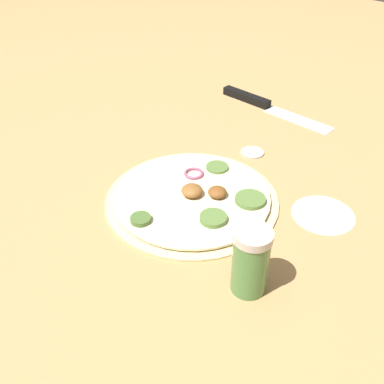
# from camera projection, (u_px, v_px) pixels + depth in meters

# --- Properties ---
(ground_plane) EXTENTS (3.00, 3.00, 0.00)m
(ground_plane) POSITION_uv_depth(u_px,v_px,m) (192.00, 200.00, 0.76)
(ground_plane) COLOR tan
(pizza) EXTENTS (0.29, 0.29, 0.03)m
(pizza) POSITION_uv_depth(u_px,v_px,m) (194.00, 197.00, 0.75)
(pizza) COLOR beige
(pizza) RESTS_ON ground_plane
(knife) EXTENTS (0.29, 0.05, 0.02)m
(knife) POSITION_uv_depth(u_px,v_px,m) (259.00, 103.00, 1.05)
(knife) COLOR silver
(knife) RESTS_ON ground_plane
(spice_jar) EXTENTS (0.05, 0.05, 0.10)m
(spice_jar) POSITION_uv_depth(u_px,v_px,m) (251.00, 261.00, 0.57)
(spice_jar) COLOR #4C7F42
(spice_jar) RESTS_ON ground_plane
(loose_cap) EXTENTS (0.05, 0.05, 0.01)m
(loose_cap) POSITION_uv_depth(u_px,v_px,m) (252.00, 152.00, 0.88)
(loose_cap) COLOR beige
(loose_cap) RESTS_ON ground_plane
(flour_patch) EXTENTS (0.10, 0.10, 0.00)m
(flour_patch) POSITION_uv_depth(u_px,v_px,m) (323.00, 214.00, 0.73)
(flour_patch) COLOR white
(flour_patch) RESTS_ON ground_plane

